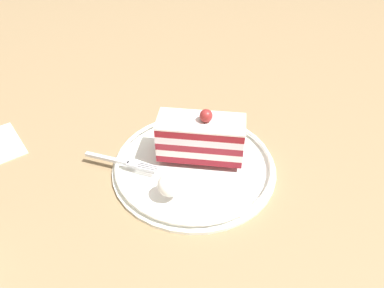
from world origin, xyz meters
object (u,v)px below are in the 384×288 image
at_px(cake_slice, 201,137).
at_px(folded_napkin, 1,143).
at_px(whipped_cream_dollop, 169,185).
at_px(dessert_plate, 192,163).
at_px(fork, 123,162).

xyz_separation_m(cake_slice, folded_napkin, (-0.32, -0.04, -0.04)).
bearing_deg(cake_slice, whipped_cream_dollop, -103.47).
bearing_deg(dessert_plate, folded_napkin, -175.69).
xyz_separation_m(cake_slice, fork, (-0.10, -0.05, -0.03)).
xyz_separation_m(dessert_plate, whipped_cream_dollop, (-0.01, -0.07, 0.02)).
relative_size(cake_slice, whipped_cream_dollop, 4.11).
relative_size(cake_slice, folded_napkin, 1.32).
relative_size(whipped_cream_dollop, fork, 0.28).
bearing_deg(folded_napkin, fork, -2.33).
distance_m(fork, folded_napkin, 0.21).
bearing_deg(folded_napkin, cake_slice, 7.28).
height_order(cake_slice, fork, cake_slice).
bearing_deg(folded_napkin, whipped_cream_dollop, -8.87).
distance_m(whipped_cream_dollop, fork, 0.09).
bearing_deg(dessert_plate, whipped_cream_dollop, -100.02).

